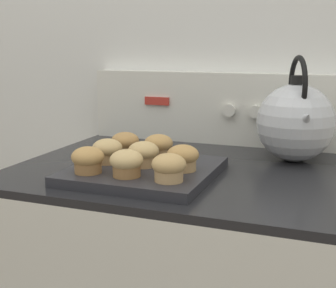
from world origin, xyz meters
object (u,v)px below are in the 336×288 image
at_px(muffin_r0_c0, 88,160).
at_px(muffin_r0_c1, 127,163).
at_px(muffin_r1_c0, 107,151).
at_px(muffin_r2_c0, 125,143).
at_px(muffin_r2_c1, 159,146).
at_px(tea_kettle, 296,121).
at_px(muffin_r1_c2, 183,158).
at_px(muffin_r1_c1, 143,154).
at_px(muffin_pan, 144,171).
at_px(muffin_r0_c2, 169,167).

bearing_deg(muffin_r0_c0, muffin_r0_c1, 2.40).
relative_size(muffin_r1_c0, muffin_r2_c0, 1.00).
bearing_deg(muffin_r0_c1, muffin_r2_c1, 90.42).
relative_size(muffin_r1_c0, muffin_r2_c1, 1.00).
bearing_deg(tea_kettle, muffin_r1_c2, -128.11).
bearing_deg(muffin_r0_c1, muffin_r1_c1, 90.70).
distance_m(muffin_r1_c1, tea_kettle, 0.41).
xyz_separation_m(muffin_r0_c1, muffin_r1_c0, (-0.09, 0.09, 0.00)).
height_order(muffin_pan, muffin_r0_c0, muffin_r0_c0).
xyz_separation_m(muffin_pan, muffin_r2_c1, (-0.00, 0.09, 0.04)).
xyz_separation_m(muffin_pan, muffin_r1_c1, (-0.00, 0.00, 0.04)).
distance_m(muffin_pan, muffin_r1_c1, 0.04).
relative_size(muffin_r2_c0, tea_kettle, 0.26).
xyz_separation_m(muffin_r1_c0, tea_kettle, (0.40, 0.27, 0.05)).
relative_size(muffin_r0_c0, muffin_r0_c1, 1.00).
bearing_deg(tea_kettle, muffin_r1_c0, -146.08).
distance_m(muffin_r0_c0, muffin_r2_c0, 0.18).
xyz_separation_m(muffin_pan, tea_kettle, (0.30, 0.27, 0.09)).
bearing_deg(tea_kettle, muffin_r0_c1, -130.60).
xyz_separation_m(muffin_r1_c2, muffin_r2_c0, (-0.18, 0.09, 0.00)).
distance_m(muffin_r0_c2, muffin_r1_c1, 0.13).
relative_size(muffin_r1_c0, tea_kettle, 0.26).
bearing_deg(muffin_r2_c0, muffin_r0_c1, -63.22).
bearing_deg(muffin_r0_c0, muffin_r1_c0, 91.19).
bearing_deg(muffin_r1_c2, muffin_r2_c0, 153.64).
distance_m(muffin_r0_c2, tea_kettle, 0.42).
relative_size(muffin_r0_c0, muffin_r1_c0, 1.00).
bearing_deg(muffin_r1_c0, muffin_r2_c0, 88.83).
bearing_deg(muffin_r2_c1, muffin_r0_c1, -89.58).
distance_m(muffin_r1_c2, muffin_r2_c0, 0.21).
distance_m(muffin_r1_c0, muffin_r2_c0, 0.09).
bearing_deg(muffin_r0_c2, muffin_pan, 136.29).
bearing_deg(muffin_r1_c1, tea_kettle, 40.93).
xyz_separation_m(muffin_r2_c0, muffin_r2_c1, (0.09, 0.00, 0.00)).
height_order(muffin_r0_c2, tea_kettle, tea_kettle).
bearing_deg(tea_kettle, muffin_r0_c0, -137.72).
distance_m(muffin_r0_c2, muffin_r1_c2, 0.09).
relative_size(muffin_r1_c1, tea_kettle, 0.26).
bearing_deg(muffin_r0_c1, muffin_pan, 89.33).
height_order(muffin_r1_c1, muffin_r1_c2, same).
height_order(muffin_pan, muffin_r1_c1, muffin_r1_c1).
distance_m(muffin_r0_c2, muffin_r2_c0, 0.26).
xyz_separation_m(muffin_r1_c1, muffin_r1_c2, (0.10, -0.00, 0.00)).
relative_size(muffin_r1_c2, muffin_r2_c0, 1.00).
distance_m(muffin_r2_c1, tea_kettle, 0.35).
bearing_deg(muffin_r2_c0, muffin_r0_c2, -44.23).
relative_size(muffin_r0_c2, muffin_r1_c0, 1.00).
height_order(muffin_r0_c0, muffin_r0_c2, same).
height_order(muffin_r0_c0, muffin_r2_c0, same).
height_order(muffin_r0_c1, muffin_r1_c0, same).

